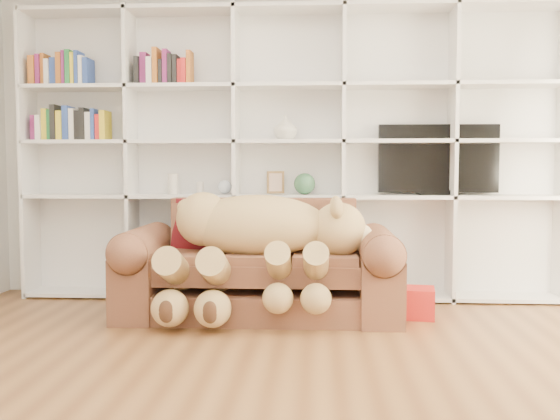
# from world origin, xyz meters

# --- Properties ---
(floor) EXTENTS (5.00, 5.00, 0.00)m
(floor) POSITION_xyz_m (0.00, 0.00, 0.00)
(floor) COLOR brown
(floor) RESTS_ON ground
(wall_back) EXTENTS (5.00, 0.02, 2.70)m
(wall_back) POSITION_xyz_m (0.00, 2.50, 1.35)
(wall_back) COLOR white
(wall_back) RESTS_ON floor
(bookshelf) EXTENTS (4.43, 0.35, 2.40)m
(bookshelf) POSITION_xyz_m (-0.24, 2.36, 1.31)
(bookshelf) COLOR white
(bookshelf) RESTS_ON floor
(sofa) EXTENTS (2.02, 0.87, 0.85)m
(sofa) POSITION_xyz_m (-0.19, 1.71, 0.32)
(sofa) COLOR brown
(sofa) RESTS_ON floor
(teddy_bear) EXTENTS (1.50, 0.83, 0.87)m
(teddy_bear) POSITION_xyz_m (-0.19, 1.54, 0.59)
(teddy_bear) COLOR tan
(teddy_bear) RESTS_ON sofa
(throw_pillow) EXTENTS (0.46, 0.34, 0.43)m
(throw_pillow) POSITION_xyz_m (-0.66, 1.85, 0.64)
(throw_pillow) COLOR #560E16
(throw_pillow) RESTS_ON sofa
(gift_box) EXTENTS (0.31, 0.29, 0.22)m
(gift_box) POSITION_xyz_m (0.94, 1.69, 0.11)
(gift_box) COLOR #B21D17
(gift_box) RESTS_ON floor
(tv) EXTENTS (0.97, 0.18, 0.57)m
(tv) POSITION_xyz_m (1.22, 2.35, 1.15)
(tv) COLOR black
(tv) RESTS_ON bookshelf
(picture_frame) EXTENTS (0.15, 0.08, 0.18)m
(picture_frame) POSITION_xyz_m (-0.11, 2.30, 0.97)
(picture_frame) COLOR brown
(picture_frame) RESTS_ON bookshelf
(green_vase) EXTENTS (0.18, 0.18, 0.18)m
(green_vase) POSITION_xyz_m (0.13, 2.30, 0.95)
(green_vase) COLOR #305D3D
(green_vase) RESTS_ON bookshelf
(figurine_tall) EXTENTS (0.11, 0.11, 0.17)m
(figurine_tall) POSITION_xyz_m (-0.97, 2.30, 0.95)
(figurine_tall) COLOR beige
(figurine_tall) RESTS_ON bookshelf
(figurine_short) EXTENTS (0.07, 0.07, 0.10)m
(figurine_short) POSITION_xyz_m (-0.74, 2.30, 0.92)
(figurine_short) COLOR beige
(figurine_short) RESTS_ON bookshelf
(snow_globe) EXTENTS (0.11, 0.11, 0.11)m
(snow_globe) POSITION_xyz_m (-0.54, 2.30, 0.93)
(snow_globe) COLOR silver
(snow_globe) RESTS_ON bookshelf
(shelf_vase) EXTENTS (0.22, 0.22, 0.20)m
(shelf_vase) POSITION_xyz_m (-0.03, 2.30, 1.42)
(shelf_vase) COLOR beige
(shelf_vase) RESTS_ON bookshelf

